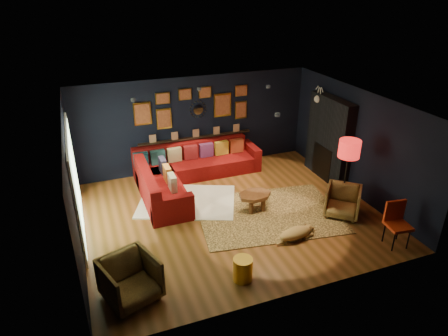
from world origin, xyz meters
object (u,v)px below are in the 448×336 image
object	(u,v)px
armchair_right	(343,200)
orange_chair	(397,220)
armchair_left	(130,278)
pouf	(178,200)
dog	(296,231)
gold_stool	(243,269)
floor_lamp	(349,152)
coffee_table	(255,197)
sectional	(184,173)

from	to	relation	value
armchair_right	orange_chair	world-z (taller)	orange_chair
armchair_left	armchair_right	xyz separation A→B (m)	(4.90, 0.98, -0.05)
armchair_left	armchair_right	world-z (taller)	armchair_left
pouf	dog	world-z (taller)	dog
gold_stool	floor_lamp	size ratio (longest dim) A/B	0.26
coffee_table	dog	bearing A→B (deg)	-76.91
pouf	armchair_left	xyz separation A→B (m)	(-1.49, -2.63, 0.25)
coffee_table	pouf	xyz separation A→B (m)	(-1.64, 0.76, -0.17)
gold_stool	pouf	bearing A→B (deg)	98.81
orange_chair	dog	size ratio (longest dim) A/B	0.91
armchair_right	dog	bearing A→B (deg)	-121.28
orange_chair	dog	xyz separation A→B (m)	(-1.79, 0.82, -0.37)
coffee_table	armchair_right	xyz separation A→B (m)	(1.78, -0.88, 0.03)
sectional	floor_lamp	distance (m)	4.15
armchair_left	orange_chair	size ratio (longest dim) A/B	0.93
sectional	pouf	distance (m)	1.15
sectional	armchair_left	world-z (taller)	armchair_left
coffee_table	floor_lamp	xyz separation A→B (m)	(1.92, -0.67, 1.11)
sectional	coffee_table	distance (m)	2.17
coffee_table	pouf	distance (m)	1.81
pouf	sectional	bearing A→B (deg)	66.98
dog	orange_chair	bearing A→B (deg)	-32.68
coffee_table	dog	size ratio (longest dim) A/B	0.84
pouf	armchair_left	bearing A→B (deg)	-119.55
armchair_right	orange_chair	distance (m)	1.33
armchair_right	orange_chair	xyz separation A→B (m)	(0.33, -1.28, 0.17)
coffee_table	armchair_left	xyz separation A→B (m)	(-3.13, -1.86, 0.08)
sectional	orange_chair	bearing A→B (deg)	-50.39
coffee_table	orange_chair	size ratio (longest dim) A/B	0.92
sectional	gold_stool	bearing A→B (deg)	-90.06
armchair_right	pouf	bearing A→B (deg)	-164.49
floor_lamp	dog	bearing A→B (deg)	-157.43
floor_lamp	sectional	bearing A→B (deg)	141.37
armchair_right	gold_stool	world-z (taller)	armchair_right
gold_stool	floor_lamp	world-z (taller)	floor_lamp
coffee_table	gold_stool	bearing A→B (deg)	-119.72
sectional	dog	bearing A→B (deg)	-64.56
sectional	armchair_left	xyz separation A→B (m)	(-1.94, -3.68, 0.11)
coffee_table	armchair_left	size ratio (longest dim) A/B	1.00
coffee_table	armchair_right	distance (m)	1.98
pouf	orange_chair	size ratio (longest dim) A/B	0.50
armchair_right	dog	xyz separation A→B (m)	(-1.46, -0.46, -0.20)
gold_stool	orange_chair	bearing A→B (deg)	-1.26
coffee_table	armchair_left	distance (m)	3.64
orange_chair	floor_lamp	xyz separation A→B (m)	(-0.18, 1.49, 0.91)
coffee_table	armchair_left	bearing A→B (deg)	-149.22
armchair_right	gold_stool	xyz separation A→B (m)	(-2.97, -1.21, -0.16)
pouf	floor_lamp	size ratio (longest dim) A/B	0.27
pouf	armchair_right	world-z (taller)	armchair_right
armchair_left	gold_stool	bearing A→B (deg)	-26.40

